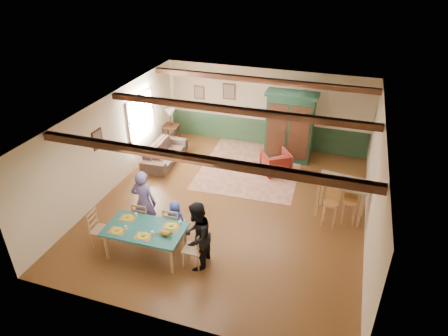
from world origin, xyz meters
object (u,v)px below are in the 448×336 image
(armchair, at_px, (276,162))
(table_lamp, at_px, (170,118))
(counter_table, at_px, (341,199))
(sofa, at_px, (165,153))
(dining_table, at_px, (146,242))
(person_woman, at_px, (197,236))
(end_table, at_px, (171,134))
(dining_chair_end_right, at_px, (193,248))
(dining_chair_end_left, at_px, (101,229))
(bar_stool_right, at_px, (350,206))
(dining_chair_far_right, at_px, (174,223))
(person_man, at_px, (144,202))
(armoire, at_px, (290,127))
(bar_stool_left, at_px, (330,208))
(dining_chair_far_left, at_px, (144,217))
(cat, at_px, (165,233))
(person_child, at_px, (176,220))

(armchair, height_order, table_lamp, table_lamp)
(counter_table, bearing_deg, sofa, 167.05)
(dining_table, bearing_deg, person_woman, 1.61)
(dining_table, height_order, counter_table, counter_table)
(end_table, bearing_deg, dining_chair_end_right, -60.96)
(dining_chair_end_right, height_order, table_lamp, table_lamp)
(dining_chair_end_left, distance_m, dining_chair_end_right, 2.26)
(sofa, bearing_deg, dining_chair_end_left, -176.45)
(person_woman, xyz_separation_m, bar_stool_right, (3.05, 2.65, -0.31))
(dining_chair_far_right, xyz_separation_m, dining_chair_end_left, (-1.50, -0.75, 0.00))
(person_man, bearing_deg, table_lamp, -73.90)
(dining_chair_end_left, bearing_deg, armoire, -32.07)
(dining_chair_far_right, relative_size, bar_stool_left, 0.89)
(dining_chair_end_left, xyz_separation_m, armchair, (3.14, 4.61, -0.10))
(end_table, xyz_separation_m, counter_table, (5.99, -2.67, 0.20))
(dining_chair_end_right, xyz_separation_m, table_lamp, (-3.08, 5.55, 0.47))
(dining_chair_far_left, bearing_deg, cat, 139.20)
(person_woman, height_order, bar_stool_left, person_woman)
(dining_table, relative_size, armchair, 2.21)
(dining_table, relative_size, bar_stool_right, 1.75)
(counter_table, bearing_deg, person_child, -150.13)
(dining_chair_far_right, xyz_separation_m, cat, (0.17, -0.80, 0.36))
(bar_stool_left, bearing_deg, bar_stool_right, 36.22)
(cat, distance_m, armoire, 5.95)
(person_child, distance_m, counter_table, 4.24)
(person_man, bearing_deg, sofa, -73.24)
(dining_chair_end_left, bearing_deg, dining_table, -90.00)
(end_table, bearing_deg, table_lamp, 0.00)
(armoire, relative_size, counter_table, 1.82)
(sofa, height_order, table_lamp, table_lamp)
(person_man, distance_m, bar_stool_right, 5.08)
(dining_chair_far_left, relative_size, table_lamp, 1.58)
(bar_stool_left, bearing_deg, person_woman, -132.03)
(armoire, distance_m, bar_stool_right, 3.65)
(person_man, bearing_deg, dining_chair_end_left, 46.85)
(person_child, bearing_deg, cat, 99.46)
(person_child, bearing_deg, end_table, -65.73)
(dining_table, height_order, cat, cat)
(bar_stool_right, bearing_deg, dining_table, -150.86)
(dining_chair_far_right, bearing_deg, dining_chair_far_left, -0.00)
(dining_chair_end_left, height_order, armoire, armoire)
(sofa, bearing_deg, cat, -156.05)
(cat, height_order, armchair, cat)
(dining_table, relative_size, dining_chair_end_right, 1.89)
(bar_stool_right, bearing_deg, dining_chair_far_right, -156.24)
(dining_chair_end_right, bearing_deg, cat, -80.54)
(person_woman, xyz_separation_m, end_table, (-3.18, 5.55, -0.49))
(table_lamp, xyz_separation_m, bar_stool_left, (5.77, -3.16, -0.41))
(bar_stool_left, bearing_deg, dining_chair_end_left, -148.27)
(table_lamp, bearing_deg, end_table, 0.00)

